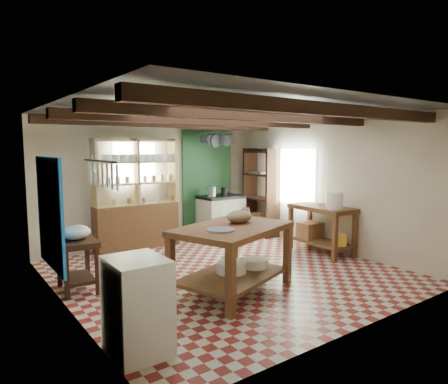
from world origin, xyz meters
TOP-DOWN VIEW (x-y plane):
  - floor at (0.00, 0.00)m, footprint 5.00×5.00m
  - ceiling at (0.00, 0.00)m, footprint 5.00×5.00m
  - wall_back at (0.00, 2.50)m, footprint 5.00×0.04m
  - wall_front at (0.00, -2.50)m, footprint 5.00×0.04m
  - wall_left at (-2.50, 0.00)m, footprint 0.04×5.00m
  - wall_right at (2.50, 0.00)m, footprint 0.04×5.00m
  - ceiling_beams at (0.00, 0.00)m, footprint 5.00×3.80m
  - blue_wall_patch at (-2.47, 0.90)m, footprint 0.04×1.40m
  - green_wall_patch at (1.25, 2.47)m, footprint 1.30×0.04m
  - window_back at (-0.50, 2.48)m, footprint 0.90×0.02m
  - window_right at (2.48, 1.00)m, footprint 0.02×1.30m
  - utensil_rail at (-2.44, -1.20)m, footprint 0.06×0.90m
  - pot_rack at (1.25, 2.05)m, footprint 0.86×0.12m
  - shelving_unit at (-0.55, 2.31)m, footprint 1.70×0.34m
  - tall_rack at (2.28, 1.80)m, footprint 0.40×0.86m
  - work_table at (-0.44, -0.72)m, footprint 1.93×1.59m
  - stove at (1.40, 2.15)m, footprint 0.98×0.67m
  - prep_table at (-2.20, 0.60)m, footprint 0.56×0.77m
  - white_cabinet at (-2.22, -1.52)m, footprint 0.54×0.65m
  - right_counter at (2.18, -0.08)m, footprint 0.72×1.31m
  - cat at (-0.22, -0.59)m, footprint 0.50×0.47m
  - steel_tray at (-0.75, -0.88)m, footprint 0.47×0.47m
  - basin_large at (-0.41, -0.65)m, footprint 0.55×0.55m
  - basin_small at (0.02, -0.66)m, footprint 0.47×0.47m
  - kettle_left at (1.15, 2.14)m, footprint 0.18×0.18m
  - kettle_right at (1.50, 2.15)m, footprint 0.14×0.14m
  - enamel_bowl at (-2.20, 0.60)m, footprint 0.43×0.43m
  - white_bucket at (2.11, -0.43)m, footprint 0.32×0.32m
  - wicker_basket at (2.20, 0.22)m, footprint 0.46×0.38m
  - yellow_tub at (2.15, -0.53)m, footprint 0.28×0.28m

SIDE VIEW (x-z plane):
  - floor at x=0.00m, z-range -0.02..0.00m
  - basin_small at x=0.02m, z-range 0.25..0.38m
  - basin_large at x=-0.41m, z-range 0.25..0.40m
  - yellow_tub at x=2.15m, z-range 0.24..0.44m
  - prep_table at x=-2.20m, z-range 0.00..0.74m
  - wicker_basket at x=2.20m, z-range 0.24..0.55m
  - right_counter at x=2.18m, z-range 0.00..0.91m
  - work_table at x=-0.44m, z-range 0.00..0.94m
  - stove at x=1.40m, z-range 0.00..0.95m
  - white_cabinet at x=-2.22m, z-range 0.00..0.96m
  - enamel_bowl at x=-2.20m, z-range 0.74..0.94m
  - steel_tray at x=-0.75m, z-range 0.94..0.96m
  - tall_rack at x=2.28m, z-range 0.00..2.00m
  - cat at x=-0.22m, z-range 0.94..1.12m
  - kettle_right at x=1.50m, z-range 0.95..1.13m
  - kettle_left at x=1.15m, z-range 0.95..1.16m
  - white_bucket at x=2.11m, z-range 0.91..1.21m
  - blue_wall_patch at x=-2.47m, z-range 0.30..1.90m
  - shelving_unit at x=-0.55m, z-range 0.00..2.20m
  - green_wall_patch at x=1.25m, z-range 0.10..2.40m
  - wall_back at x=0.00m, z-range 0.00..2.60m
  - wall_front at x=0.00m, z-range 0.00..2.60m
  - wall_left at x=-2.50m, z-range 0.00..2.60m
  - wall_right at x=2.50m, z-range 0.00..2.60m
  - window_right at x=2.48m, z-range 0.80..2.00m
  - window_back at x=-0.50m, z-range 1.30..2.10m
  - utensil_rail at x=-2.44m, z-range 1.64..1.92m
  - pot_rack at x=1.25m, z-range 2.00..2.36m
  - ceiling_beams at x=0.00m, z-range 2.40..2.56m
  - ceiling at x=0.00m, z-range 2.59..2.61m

